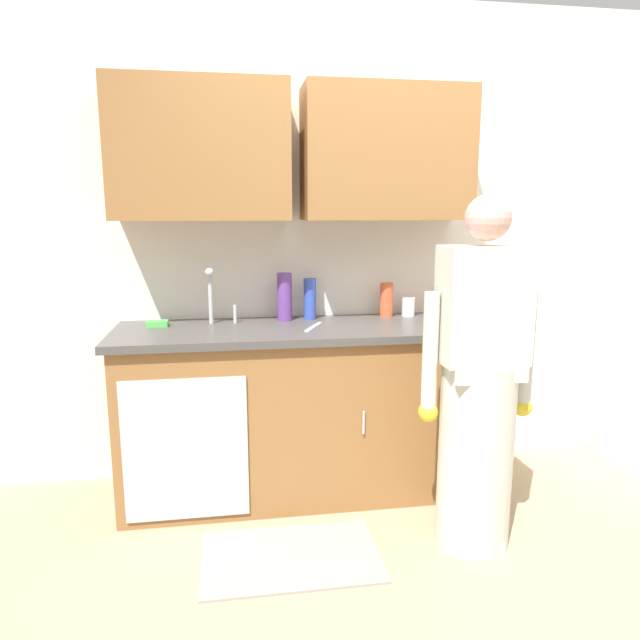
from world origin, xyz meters
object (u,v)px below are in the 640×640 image
(bottle_dish_liquid, at_px, (285,297))
(knife_on_counter, at_px, (314,327))
(bottle_water_tall, at_px, (446,297))
(cup_by_sink, at_px, (408,307))
(bottle_water_short, at_px, (386,300))
(person_at_sink, at_px, (478,402))
(sink, at_px, (218,331))
(sponge, at_px, (157,324))
(bottle_cleaner_spray, at_px, (310,299))

(bottle_dish_liquid, distance_m, knife_on_counter, 0.29)
(bottle_water_tall, relative_size, knife_on_counter, 0.94)
(cup_by_sink, bearing_deg, bottle_water_short, 179.31)
(person_at_sink, bearing_deg, sink, 151.14)
(bottle_water_tall, bearing_deg, bottle_dish_liquid, -179.97)
(person_at_sink, distance_m, bottle_water_short, 0.93)
(sponge, bearing_deg, bottle_dish_liquid, 5.27)
(cup_by_sink, bearing_deg, bottle_cleaner_spray, -179.96)
(bottle_dish_liquid, height_order, knife_on_counter, bottle_dish_liquid)
(sink, relative_size, sponge, 4.55)
(knife_on_counter, bearing_deg, bottle_dish_liquid, -123.34)
(person_at_sink, xyz_separation_m, bottle_cleaner_spray, (-0.66, 0.84, 0.36))
(sink, height_order, bottle_water_short, sink)
(bottle_water_tall, bearing_deg, bottle_water_short, 176.56)
(sponge, bearing_deg, bottle_cleaner_spray, 5.69)
(bottle_cleaner_spray, distance_m, knife_on_counter, 0.27)
(person_at_sink, xyz_separation_m, bottle_water_short, (-0.21, 0.84, 0.35))
(knife_on_counter, bearing_deg, sink, -69.67)
(person_at_sink, distance_m, cup_by_sink, 0.90)
(bottle_cleaner_spray, xyz_separation_m, cup_by_sink, (0.58, 0.00, -0.06))
(person_at_sink, distance_m, bottle_dish_liquid, 1.21)
(sink, height_order, bottle_water_tall, sink)
(knife_on_counter, bearing_deg, bottle_cleaner_spray, -157.44)
(bottle_cleaner_spray, relative_size, cup_by_sink, 2.13)
(bottle_water_short, relative_size, sponge, 1.79)
(bottle_dish_liquid, bearing_deg, person_at_sink, -45.55)
(bottle_cleaner_spray, distance_m, bottle_water_tall, 0.80)
(sponge, bearing_deg, person_at_sink, -26.81)
(bottle_cleaner_spray, xyz_separation_m, bottle_water_tall, (0.80, -0.02, -0.00))
(bottle_water_tall, height_order, sponge, bottle_water_tall)
(person_at_sink, relative_size, knife_on_counter, 6.75)
(bottle_cleaner_spray, height_order, bottle_water_tall, bottle_cleaner_spray)
(bottle_water_tall, xyz_separation_m, sponge, (-1.64, -0.06, -0.10))
(cup_by_sink, height_order, sponge, cup_by_sink)
(bottle_cleaner_spray, height_order, bottle_water_short, bottle_cleaner_spray)
(person_at_sink, xyz_separation_m, cup_by_sink, (-0.07, 0.84, 0.30))
(bottle_water_tall, relative_size, bottle_water_short, 1.14)
(bottle_water_tall, xyz_separation_m, cup_by_sink, (-0.22, 0.02, -0.06))
(sink, distance_m, bottle_dish_liquid, 0.43)
(sink, bearing_deg, bottle_water_tall, 7.51)
(sink, relative_size, bottle_cleaner_spray, 2.15)
(person_at_sink, bearing_deg, bottle_cleaner_spray, 128.09)
(sink, relative_size, bottle_water_tall, 2.23)
(bottle_dish_liquid, height_order, bottle_cleaner_spray, bottle_dish_liquid)
(cup_by_sink, bearing_deg, knife_on_counter, -157.94)
(sink, height_order, person_at_sink, person_at_sink)
(person_at_sink, height_order, bottle_dish_liquid, person_at_sink)
(bottle_cleaner_spray, xyz_separation_m, knife_on_counter, (-0.01, -0.24, -0.11))
(bottle_cleaner_spray, bearing_deg, person_at_sink, -51.91)
(bottle_cleaner_spray, bearing_deg, sponge, -174.31)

